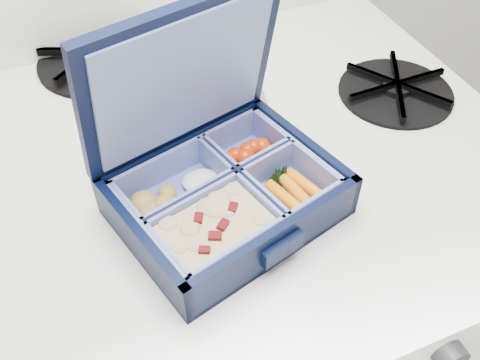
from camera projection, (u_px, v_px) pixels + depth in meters
name	position (u px, v px, depth m)	size (l,w,h in m)	color
stove	(245.00, 324.00, 1.06)	(0.67, 0.67, 1.00)	white
bento_box	(227.00, 196.00, 0.58)	(0.23, 0.18, 0.05)	black
burner_grate	(397.00, 87.00, 0.74)	(0.16, 0.16, 0.02)	black
burner_grate_rear	(99.00, 57.00, 0.80)	(0.19, 0.19, 0.02)	black
fork	(264.00, 106.00, 0.73)	(0.02, 0.18, 0.01)	#9F9EA7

